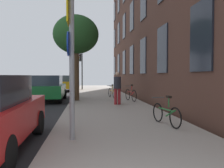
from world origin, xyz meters
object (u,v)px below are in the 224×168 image
at_px(bicycle_2, 112,92).
at_px(pedestrian_0, 117,86).
at_px(traffic_light, 81,65).
at_px(bicycle_1, 131,94).
at_px(tree_near, 76,35).
at_px(car_2, 63,83).
at_px(sign_post, 71,54).
at_px(car_1, 49,88).
at_px(bicycle_0, 166,114).

xyz_separation_m(bicycle_2, pedestrian_0, (-0.13, -3.75, 0.62)).
relative_size(traffic_light, pedestrian_0, 2.30).
bearing_deg(bicycle_1, tree_near, 167.47).
bearing_deg(car_2, bicycle_1, -65.46).
bearing_deg(traffic_light, tree_near, -90.33).
relative_size(sign_post, car_2, 0.78).
relative_size(pedestrian_0, car_1, 0.37).
bearing_deg(bicycle_0, pedestrian_0, 98.79).
xyz_separation_m(sign_post, car_1, (-2.01, 9.46, -1.28)).
bearing_deg(sign_post, traffic_light, 90.54).
bearing_deg(tree_near, traffic_light, 89.67).
relative_size(traffic_light, bicycle_0, 2.41).
relative_size(sign_post, bicycle_0, 2.18).
xyz_separation_m(traffic_light, car_1, (-1.83, -10.36, -1.93)).
distance_m(car_1, car_2, 9.44).
bearing_deg(bicycle_0, bicycle_1, 88.04).
relative_size(traffic_light, car_1, 0.86).
bearing_deg(traffic_light, pedestrian_0, -80.92).
xyz_separation_m(sign_post, tree_near, (-0.25, 8.72, 1.92)).
bearing_deg(tree_near, bicycle_0, -68.03).
bearing_deg(pedestrian_0, tree_near, 133.58).
bearing_deg(bicycle_1, bicycle_0, -91.96).
xyz_separation_m(tree_near, bicycle_2, (2.34, 1.42, -3.57)).
relative_size(sign_post, car_1, 0.78).
bearing_deg(car_2, bicycle_2, -64.98).
height_order(bicycle_1, pedestrian_0, pedestrian_0).
height_order(traffic_light, car_2, traffic_light).
relative_size(traffic_light, tree_near, 0.76).
relative_size(bicycle_0, bicycle_2, 1.00).
bearing_deg(car_2, bicycle_0, -74.92).
relative_size(bicycle_0, pedestrian_0, 0.95).
height_order(bicycle_1, bicycle_2, bicycle_1).
bearing_deg(car_1, car_2, 89.90).
xyz_separation_m(bicycle_0, pedestrian_0, (-0.79, 5.12, 0.62)).
distance_m(bicycle_1, pedestrian_0, 1.99).
height_order(bicycle_0, pedestrian_0, pedestrian_0).
relative_size(traffic_light, bicycle_1, 2.42).
bearing_deg(sign_post, bicycle_1, 69.57).
height_order(pedestrian_0, car_1, pedestrian_0).
xyz_separation_m(tree_near, pedestrian_0, (2.21, -2.32, -2.96)).
height_order(tree_near, pedestrian_0, tree_near).
bearing_deg(car_1, bicycle_1, -16.26).
bearing_deg(car_2, tree_near, -80.27).
xyz_separation_m(pedestrian_0, car_1, (-3.97, 3.06, -0.24)).
relative_size(bicycle_2, car_2, 0.36).
relative_size(car_1, car_2, 1.01).
height_order(tree_near, bicycle_1, tree_near).
distance_m(sign_post, car_2, 19.05).
relative_size(bicycle_1, pedestrian_0, 0.95).
relative_size(sign_post, bicycle_2, 2.17).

